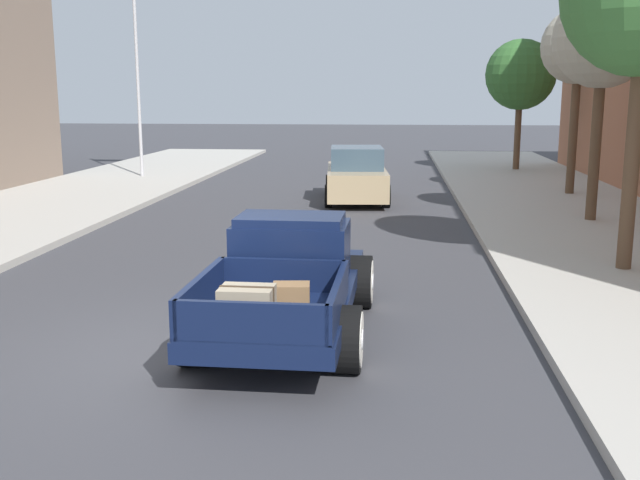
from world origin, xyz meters
TOP-DOWN VIEW (x-y plane):
  - ground_plane at (0.00, 0.00)m, footprint 140.00×140.00m
  - hotrod_truck_navy at (1.19, 1.08)m, footprint 2.25×4.97m
  - car_background_tan at (1.48, 13.47)m, footprint 2.12×4.42m
  - flagpole at (-6.66, 18.32)m, footprint 1.74×0.16m
  - street_tree_second at (7.47, 9.86)m, footprint 2.36×2.36m
  - street_tree_third at (8.09, 14.82)m, footprint 2.26×2.26m
  - street_tree_farthest at (7.63, 22.30)m, footprint 2.82×2.82m

SIDE VIEW (x-z plane):
  - ground_plane at x=0.00m, z-range 0.00..0.00m
  - hotrod_truck_navy at x=1.19m, z-range -0.04..1.54m
  - car_background_tan at x=1.48m, z-range -0.06..1.59m
  - street_tree_farthest at x=7.63m, z-range 1.33..6.56m
  - street_tree_second at x=7.47m, z-range 1.69..7.23m
  - street_tree_third at x=8.09m, z-range 1.76..7.36m
  - flagpole at x=-6.66m, z-range 1.19..10.35m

